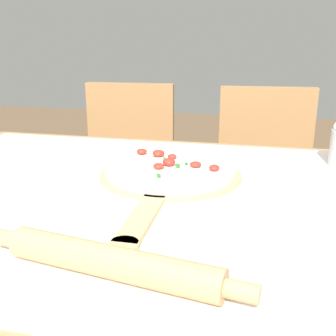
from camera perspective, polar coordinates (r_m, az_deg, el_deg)
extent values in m
cube|color=#A87F51|center=(0.93, -4.91, -4.62)|extent=(1.26, 0.98, 0.03)
cylinder|color=#A87F51|center=(1.68, -19.42, -9.40)|extent=(0.06, 0.06, 0.75)
cube|color=silver|center=(0.92, -4.94, -3.62)|extent=(1.18, 0.90, 0.00)
cylinder|color=tan|center=(1.02, 0.35, -0.76)|extent=(0.34, 0.34, 0.01)
cube|color=tan|center=(0.79, -3.50, -6.68)|extent=(0.04, 0.22, 0.01)
cylinder|color=tan|center=(0.70, -5.99, -10.43)|extent=(0.05, 0.05, 0.01)
cylinder|color=beige|center=(1.02, 0.36, -0.02)|extent=(0.32, 0.32, 0.02)
torus|color=beige|center=(1.02, 0.36, 0.41)|extent=(0.32, 0.32, 0.02)
cylinder|color=white|center=(1.02, 0.36, 0.49)|extent=(0.28, 0.28, 0.00)
ellipsoid|color=red|center=(1.10, -3.58, 2.26)|extent=(0.03, 0.03, 0.01)
ellipsoid|color=red|center=(0.98, -1.29, 0.28)|extent=(0.03, 0.03, 0.01)
ellipsoid|color=red|center=(1.00, 0.12, 0.83)|extent=(0.03, 0.03, 0.02)
ellipsoid|color=red|center=(1.05, 0.57, 1.58)|extent=(0.02, 0.02, 0.01)
ellipsoid|color=red|center=(1.07, -1.29, 2.02)|extent=(0.03, 0.03, 0.02)
ellipsoid|color=red|center=(0.97, 6.29, 0.03)|extent=(0.02, 0.02, 0.01)
ellipsoid|color=red|center=(0.99, 3.75, 0.51)|extent=(0.03, 0.03, 0.01)
cube|color=#387533|center=(1.01, 2.50, 0.56)|extent=(0.01, 0.01, 0.01)
cube|color=#387533|center=(1.04, -0.51, 1.27)|extent=(0.00, 0.01, 0.01)
cube|color=#387533|center=(0.92, -1.28, -1.06)|extent=(0.01, 0.01, 0.01)
cube|color=#387533|center=(0.99, 4.29, 0.31)|extent=(0.01, 0.01, 0.01)
cube|color=#387533|center=(0.98, 1.32, 0.29)|extent=(0.01, 0.01, 0.01)
cylinder|color=tan|center=(0.62, -7.55, -12.52)|extent=(0.33, 0.10, 0.05)
cylinder|color=tan|center=(0.72, -20.78, -8.95)|extent=(0.05, 0.03, 0.03)
cylinder|color=tan|center=(0.56, 10.01, -16.14)|extent=(0.05, 0.03, 0.03)
cube|color=#A37547|center=(1.77, -6.27, -4.04)|extent=(0.42, 0.42, 0.02)
cube|color=#A37547|center=(1.86, -5.08, 4.65)|extent=(0.38, 0.06, 0.44)
cylinder|color=#A37547|center=(1.78, -12.46, -12.55)|extent=(0.04, 0.04, 0.44)
cylinder|color=#A37547|center=(1.70, -2.05, -13.69)|extent=(0.04, 0.04, 0.44)
cylinder|color=#A37547|center=(2.05, -9.26, -8.11)|extent=(0.04, 0.04, 0.44)
cylinder|color=#A37547|center=(1.98, -0.29, -8.85)|extent=(0.04, 0.04, 0.44)
cube|color=#A37547|center=(1.69, 12.97, -5.54)|extent=(0.43, 0.43, 0.02)
cube|color=#A37547|center=(1.78, 13.01, 3.62)|extent=(0.38, 0.07, 0.44)
cylinder|color=#A37547|center=(1.65, 7.13, -15.03)|extent=(0.04, 0.04, 0.44)
cylinder|color=#A37547|center=(1.68, 18.50, -15.18)|extent=(0.04, 0.04, 0.44)
cylinder|color=#A37547|center=(1.92, 7.26, -9.82)|extent=(0.04, 0.04, 0.44)
cylinder|color=#A37547|center=(1.95, 16.84, -10.06)|extent=(0.04, 0.04, 0.44)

